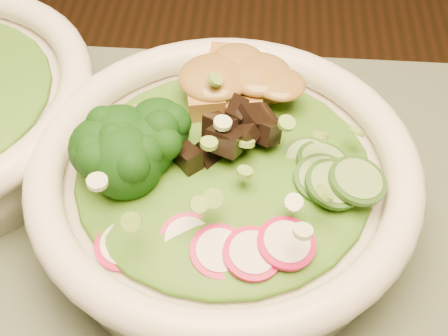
# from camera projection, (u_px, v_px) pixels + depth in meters

# --- Properties ---
(salad_bowl) EXTENTS (0.28, 0.28, 0.07)m
(salad_bowl) POSITION_uv_depth(u_px,v_px,m) (224.00, 186.00, 0.45)
(salad_bowl) COLOR white
(salad_bowl) RESTS_ON dining_table
(lettuce_bed) EXTENTS (0.21, 0.21, 0.02)m
(lettuce_bed) POSITION_uv_depth(u_px,v_px,m) (224.00, 167.00, 0.43)
(lettuce_bed) COLOR #2A6114
(lettuce_bed) RESTS_ON salad_bowl
(broccoli_florets) EXTENTS (0.10, 0.09, 0.04)m
(broccoli_florets) POSITION_uv_depth(u_px,v_px,m) (130.00, 148.00, 0.42)
(broccoli_florets) COLOR black
(broccoli_florets) RESTS_ON salad_bowl
(radish_slices) EXTENTS (0.12, 0.07, 0.02)m
(radish_slices) POSITION_uv_depth(u_px,v_px,m) (220.00, 245.00, 0.38)
(radish_slices) COLOR #B20D44
(radish_slices) RESTS_ON salad_bowl
(cucumber_slices) EXTENTS (0.09, 0.09, 0.04)m
(cucumber_slices) POSITION_uv_depth(u_px,v_px,m) (322.00, 162.00, 0.42)
(cucumber_slices) COLOR #71A25A
(cucumber_slices) RESTS_ON salad_bowl
(mushroom_heap) EXTENTS (0.09, 0.09, 0.04)m
(mushroom_heap) POSITION_uv_depth(u_px,v_px,m) (225.00, 140.00, 0.43)
(mushroom_heap) COLOR black
(mushroom_heap) RESTS_ON salad_bowl
(tofu_cubes) EXTENTS (0.11, 0.09, 0.04)m
(tofu_cubes) POSITION_uv_depth(u_px,v_px,m) (233.00, 92.00, 0.47)
(tofu_cubes) COLOR #AA7238
(tofu_cubes) RESTS_ON salad_bowl
(peanut_sauce) EXTENTS (0.07, 0.06, 0.02)m
(peanut_sauce) POSITION_uv_depth(u_px,v_px,m) (233.00, 78.00, 0.46)
(peanut_sauce) COLOR brown
(peanut_sauce) RESTS_ON tofu_cubes
(scallion_garnish) EXTENTS (0.20, 0.20, 0.02)m
(scallion_garnish) POSITION_uv_depth(u_px,v_px,m) (224.00, 143.00, 0.41)
(scallion_garnish) COLOR #76AB3C
(scallion_garnish) RESTS_ON salad_bowl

